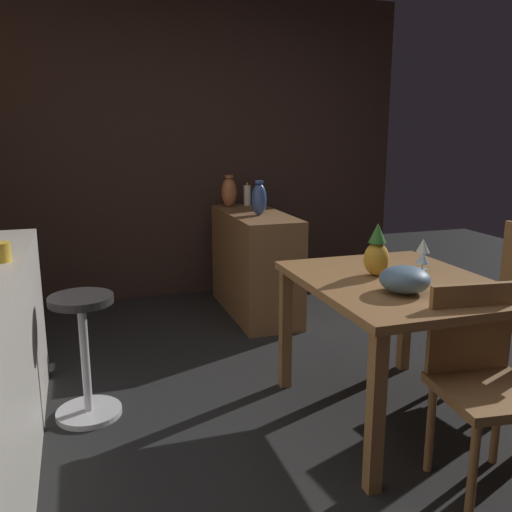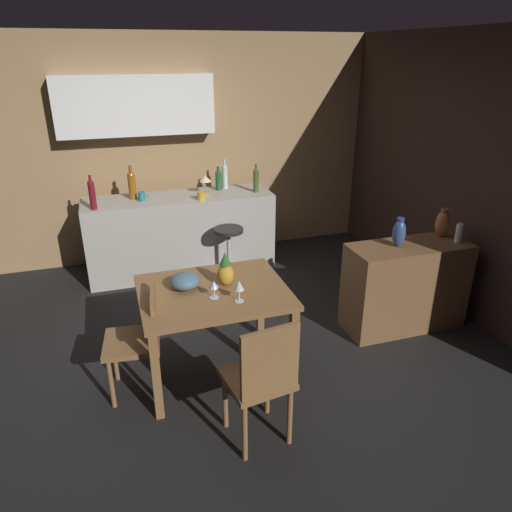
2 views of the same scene
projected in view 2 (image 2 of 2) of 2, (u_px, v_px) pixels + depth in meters
name	position (u px, v px, depth m)	size (l,w,h in m)	color
ground_plane	(207.00, 339.00, 4.26)	(9.00, 9.00, 0.00)	black
wall_kitchen_back	(159.00, 142.00, 5.49)	(5.20, 0.33, 2.60)	#9E7A51
wall_side_right	(445.00, 170.00, 4.71)	(0.10, 4.40, 2.60)	#33231E
dining_table	(214.00, 301.00, 3.58)	(1.11, 0.89, 0.74)	olive
kitchen_counter	(181.00, 234.00, 5.43)	(2.10, 0.60, 0.90)	#B2ADA3
sideboard_cabinet	(405.00, 286.00, 4.31)	(1.10, 0.44, 0.82)	brown
chair_near_window	(140.00, 337.00, 3.44)	(0.44, 0.44, 0.84)	olive
chair_by_doorway	(262.00, 378.00, 2.94)	(0.45, 0.45, 0.94)	olive
bar_stool	(229.00, 255.00, 5.14)	(0.34, 0.34, 0.65)	#262323
wine_glass_left	(239.00, 286.00, 3.33)	(0.07, 0.07, 0.17)	silver
wine_glass_right	(214.00, 286.00, 3.39)	(0.07, 0.07, 0.13)	silver
pineapple_centerpiece	(226.00, 271.00, 3.58)	(0.13, 0.13, 0.27)	gold
fruit_bowl	(185.00, 281.00, 3.54)	(0.23, 0.23, 0.12)	slate
wine_bottle_amber	(132.00, 184.00, 5.11)	(0.08, 0.08, 0.36)	#8C5114
wine_bottle_ruby	(92.00, 193.00, 4.76)	(0.07, 0.07, 0.35)	maroon
wine_bottle_clear	(225.00, 175.00, 5.51)	(0.07, 0.07, 0.34)	silver
wine_bottle_olive	(256.00, 179.00, 5.37)	(0.06, 0.06, 0.32)	#475623
wine_bottle_green	(218.00, 179.00, 5.45)	(0.07, 0.07, 0.27)	#1E592D
cup_teal	(142.00, 196.00, 5.08)	(0.11, 0.07, 0.10)	teal
cup_mustard	(201.00, 196.00, 5.12)	(0.12, 0.09, 0.09)	gold
counter_lamp	(205.00, 180.00, 5.27)	(0.14, 0.14, 0.22)	#A58447
pillar_candle_tall	(459.00, 233.00, 4.18)	(0.06, 0.06, 0.20)	white
vase_copper	(443.00, 223.00, 4.30)	(0.13, 0.13, 0.27)	#B26038
vase_ceramic_blue	(399.00, 233.00, 4.07)	(0.11, 0.11, 0.26)	#334C8C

